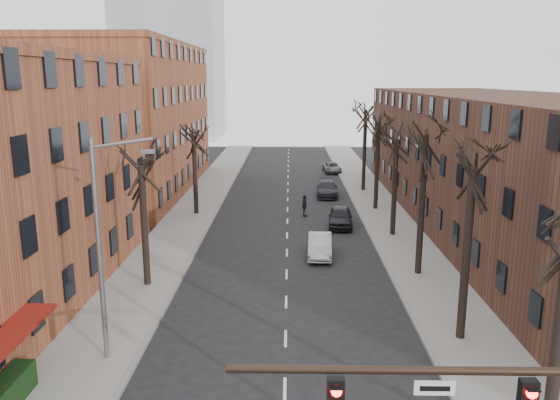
{
  "coord_description": "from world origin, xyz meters",
  "views": [
    {
      "loc": [
        0.13,
        -9.98,
        11.17
      ],
      "look_at": [
        -0.41,
        21.92,
        4.0
      ],
      "focal_mm": 35.0,
      "sensor_mm": 36.0,
      "label": 1
    }
  ],
  "objects": [
    {
      "name": "sidewalk_left",
      "position": [
        -8.0,
        35.0,
        0.07
      ],
      "size": [
        4.0,
        90.0,
        0.15
      ],
      "primitive_type": "cube",
      "color": "gray",
      "rests_on": "ground"
    },
    {
      "name": "sidewalk_right",
      "position": [
        8.0,
        35.0,
        0.07
      ],
      "size": [
        4.0,
        90.0,
        0.15
      ],
      "primitive_type": "cube",
      "color": "gray",
      "rests_on": "ground"
    },
    {
      "name": "building_left_far",
      "position": [
        -16.0,
        44.0,
        7.0
      ],
      "size": [
        12.0,
        28.0,
        14.0
      ],
      "primitive_type": "cube",
      "color": "brown",
      "rests_on": "ground"
    },
    {
      "name": "building_right",
      "position": [
        16.0,
        30.0,
        5.0
      ],
      "size": [
        12.0,
        50.0,
        10.0
      ],
      "primitive_type": "cube",
      "color": "#4C3123",
      "rests_on": "ground"
    },
    {
      "name": "tree_right_b",
      "position": [
        7.6,
        12.0,
        0.0
      ],
      "size": [
        5.2,
        5.2,
        10.8
      ],
      "primitive_type": null,
      "color": "black",
      "rests_on": "ground"
    },
    {
      "name": "tree_right_c",
      "position": [
        7.6,
        20.0,
        0.0
      ],
      "size": [
        5.2,
        5.2,
        11.6
      ],
      "primitive_type": null,
      "color": "black",
      "rests_on": "ground"
    },
    {
      "name": "tree_right_d",
      "position": [
        7.6,
        28.0,
        0.0
      ],
      "size": [
        5.2,
        5.2,
        10.0
      ],
      "primitive_type": null,
      "color": "black",
      "rests_on": "ground"
    },
    {
      "name": "tree_right_e",
      "position": [
        7.6,
        36.0,
        0.0
      ],
      "size": [
        5.2,
        5.2,
        10.8
      ],
      "primitive_type": null,
      "color": "black",
      "rests_on": "ground"
    },
    {
      "name": "tree_right_f",
      "position": [
        7.6,
        44.0,
        0.0
      ],
      "size": [
        5.2,
        5.2,
        11.6
      ],
      "primitive_type": null,
      "color": "black",
      "rests_on": "ground"
    },
    {
      "name": "tree_left_a",
      "position": [
        -7.6,
        18.0,
        0.0
      ],
      "size": [
        5.2,
        5.2,
        9.5
      ],
      "primitive_type": null,
      "color": "black",
      "rests_on": "ground"
    },
    {
      "name": "tree_left_b",
      "position": [
        -7.6,
        34.0,
        0.0
      ],
      "size": [
        5.2,
        5.2,
        9.5
      ],
      "primitive_type": null,
      "color": "black",
      "rests_on": "ground"
    },
    {
      "name": "streetlight",
      "position": [
        -7.03,
        10.0,
        5.01
      ],
      "size": [
        2.45,
        0.22,
        9.03
      ],
      "color": "slate",
      "rests_on": "ground"
    },
    {
      "name": "silver_sedan",
      "position": [
        2.11,
        23.4,
        0.69
      ],
      "size": [
        1.68,
        4.27,
        1.38
      ],
      "primitive_type": "imported",
      "rotation": [
        0.0,
        0.0,
        -0.05
      ],
      "color": "#AAADB2",
      "rests_on": "ground"
    },
    {
      "name": "parked_car_near",
      "position": [
        4.08,
        30.61,
        0.76
      ],
      "size": [
        2.13,
        4.56,
        1.51
      ],
      "primitive_type": "imported",
      "rotation": [
        0.0,
        0.0,
        -0.08
      ],
      "color": "black",
      "rests_on": "ground"
    },
    {
      "name": "parked_car_mid",
      "position": [
        3.8,
        41.61,
        0.71
      ],
      "size": [
        2.19,
        4.98,
        1.42
      ],
      "primitive_type": "imported",
      "rotation": [
        0.0,
        0.0,
        -0.04
      ],
      "color": "#222129",
      "rests_on": "ground"
    },
    {
      "name": "parked_car_far",
      "position": [
        5.3,
        55.07,
        0.59
      ],
      "size": [
        2.23,
        4.36,
        1.18
      ],
      "primitive_type": "imported",
      "rotation": [
        0.0,
        0.0,
        0.06
      ],
      "color": "#595C60",
      "rests_on": "ground"
    },
    {
      "name": "pedestrian_crossing",
      "position": [
        1.4,
        33.63,
        0.89
      ],
      "size": [
        0.47,
        1.06,
        1.78
      ],
      "primitive_type": "imported",
      "rotation": [
        0.0,
        0.0,
        1.54
      ],
      "color": "black",
      "rests_on": "ground"
    }
  ]
}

